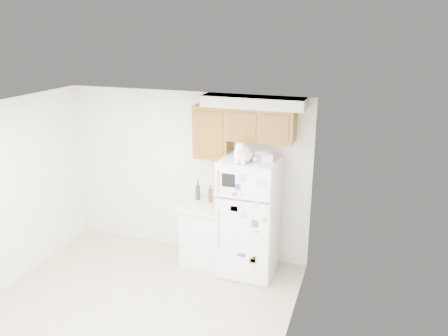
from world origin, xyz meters
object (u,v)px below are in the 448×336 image
at_px(cat, 242,154).
at_px(refrigerator, 249,217).
at_px(bottle_green, 198,190).
at_px(base_counter, 205,232).
at_px(bottle_amber, 210,193).
at_px(storage_box_back, 262,155).
at_px(storage_box_front, 266,158).

bearing_deg(cat, refrigerator, 75.81).
height_order(refrigerator, bottle_green, refrigerator).
height_order(base_counter, bottle_amber, bottle_amber).
height_order(storage_box_back, storage_box_front, storage_box_back).
relative_size(base_counter, bottle_amber, 3.37).
bearing_deg(storage_box_front, base_counter, 150.37).
xyz_separation_m(refrigerator, cat, (-0.05, -0.20, 0.97)).
bearing_deg(refrigerator, bottle_amber, 164.71).
bearing_deg(bottle_green, refrigerator, -13.55).
xyz_separation_m(refrigerator, bottle_green, (-0.85, 0.20, 0.22)).
bearing_deg(refrigerator, storage_box_front, -8.54).
height_order(refrigerator, cat, cat).
xyz_separation_m(cat, bottle_green, (-0.80, 0.40, -0.75)).
bearing_deg(cat, bottle_green, 153.44).
bearing_deg(base_counter, cat, -22.79).
distance_m(base_counter, storage_box_front, 1.58).
relative_size(refrigerator, storage_box_back, 9.44).
xyz_separation_m(bottle_green, bottle_amber, (0.21, -0.03, -0.01)).
bearing_deg(base_counter, storage_box_back, -0.32).
bearing_deg(storage_box_front, bottle_amber, 143.55).
relative_size(cat, bottle_amber, 1.63).
xyz_separation_m(cat, storage_box_back, (0.20, 0.26, -0.07)).
relative_size(base_counter, cat, 2.07).
height_order(cat, storage_box_back, cat).
bearing_deg(bottle_green, storage_box_front, -12.49).
relative_size(refrigerator, cat, 3.83).
height_order(base_counter, cat, cat).
relative_size(refrigerator, storage_box_front, 11.33).
relative_size(refrigerator, base_counter, 1.85).
relative_size(storage_box_back, bottle_green, 0.61).
xyz_separation_m(base_counter, storage_box_back, (0.84, -0.00, 1.29)).
distance_m(refrigerator, storage_box_front, 0.92).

